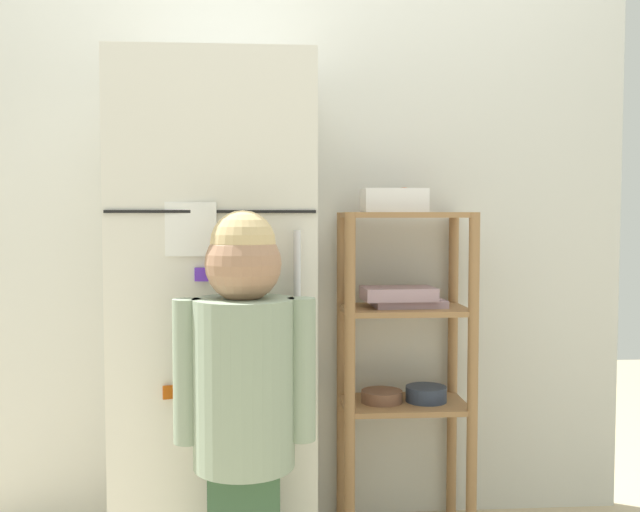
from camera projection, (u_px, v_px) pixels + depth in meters
kitchen_wall_back at (292, 236)px, 2.59m from camera, size 2.45×0.03×2.07m
refrigerator at (220, 318)px, 2.25m from camera, size 0.58×0.65×1.57m
child_standing at (244, 382)px, 1.84m from camera, size 0.36×0.27×1.12m
pantry_shelf_unit at (404, 340)px, 2.46m from camera, size 0.44×0.30×1.12m
fruit_bin at (396, 202)px, 2.43m from camera, size 0.21×0.16×0.08m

